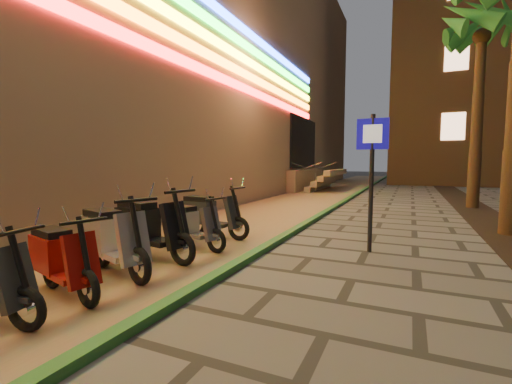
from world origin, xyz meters
The scene contains 11 objects.
ground centered at (0.00, 0.00, 0.00)m, with size 120.00×120.00×0.00m, color #474442.
parking_strip centered at (-2.60, 10.00, 0.01)m, with size 3.40×60.00×0.01m, color #8C7251.
green_curb centered at (-0.90, 10.00, 0.05)m, with size 0.18×60.00×0.10m, color #25642A.
mall_building centered at (-15.47, 10.02, 7.48)m, with size 24.23×44.00×15.00m.
palm_d centered at (3.60, 12.00, 5.94)m, with size 2.97×3.02×7.16m.
pedestrian_sign centered at (0.89, 4.18, 1.62)m, with size 0.55×0.10×2.50m.
scooter_5 centered at (-2.40, 0.50, 0.45)m, with size 1.47×0.71×1.04m.
scooter_6 centered at (-2.49, 1.36, 0.52)m, with size 1.68×0.90×1.20m.
scooter_7 centered at (-2.54, 2.20, 0.54)m, with size 1.77×0.76×1.24m.
scooter_8 centered at (-2.30, 3.10, 0.45)m, with size 1.47×0.69×1.03m.
scooter_9 centered at (-2.49, 4.05, 0.50)m, with size 1.64×0.57×1.16m.
Camera 1 is at (1.53, -2.29, 1.65)m, focal length 24.00 mm.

